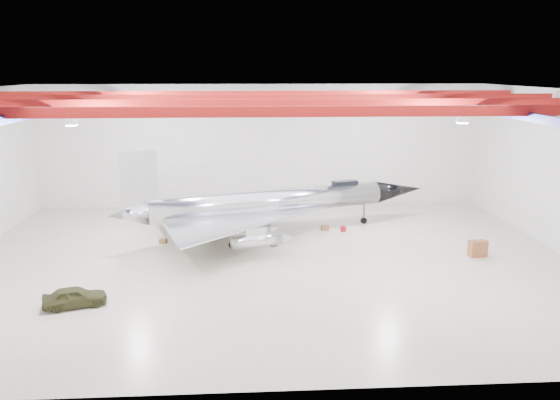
{
  "coord_description": "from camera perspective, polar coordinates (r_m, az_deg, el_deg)",
  "views": [
    {
      "loc": [
        -1.23,
        -33.98,
        12.29
      ],
      "look_at": [
        0.94,
        2.0,
        3.61
      ],
      "focal_mm": 35.0,
      "sensor_mm": 36.0,
      "label": 1
    }
  ],
  "objects": [
    {
      "name": "floor",
      "position": [
        36.16,
        -1.31,
        -6.34
      ],
      "size": [
        40.0,
        40.0,
        0.0
      ],
      "primitive_type": "plane",
      "color": "#BDB496",
      "rests_on": "ground"
    },
    {
      "name": "tool_chest",
      "position": [
        42.71,
        6.63,
        -3.0
      ],
      "size": [
        0.51,
        0.51,
        0.41
      ],
      "primitive_type": "cylinder",
      "rotation": [
        0.0,
        0.0,
        -0.15
      ],
      "color": "maroon",
      "rests_on": "floor"
    },
    {
      "name": "crate_ply",
      "position": [
        40.45,
        -12.11,
        -4.21
      ],
      "size": [
        0.58,
        0.51,
        0.34
      ],
      "primitive_type": "cube",
      "rotation": [
        0.0,
        0.0,
        -0.26
      ],
      "color": "olive",
      "rests_on": "floor"
    },
    {
      "name": "ceiling_structure",
      "position": [
        34.06,
        -1.4,
        10.22
      ],
      "size": [
        39.5,
        29.5,
        1.08
      ],
      "color": "maroon",
      "rests_on": "ceiling"
    },
    {
      "name": "desk",
      "position": [
        39.07,
        19.95,
        -4.79
      ],
      "size": [
        1.29,
        0.79,
        1.1
      ],
      "primitive_type": "cube",
      "rotation": [
        0.0,
        0.0,
        0.16
      ],
      "color": "brown",
      "rests_on": "floor"
    },
    {
      "name": "ceiling",
      "position": [
        34.03,
        -1.41,
        11.36
      ],
      "size": [
        40.0,
        40.0,
        0.0
      ],
      "primitive_type": "plane",
      "rotation": [
        3.14,
        0.0,
        0.0
      ],
      "color": "#0A0F38",
      "rests_on": "wall_back"
    },
    {
      "name": "spares_box",
      "position": [
        43.79,
        -2.37,
        -2.51
      ],
      "size": [
        0.53,
        0.53,
        0.39
      ],
      "primitive_type": "cylinder",
      "rotation": [
        0.0,
        0.0,
        -0.26
      ],
      "color": "#59595B",
      "rests_on": "floor"
    },
    {
      "name": "wall_back",
      "position": [
        49.46,
        -2.01,
        5.64
      ],
      "size": [
        40.0,
        0.0,
        40.0
      ],
      "primitive_type": "plane",
      "rotation": [
        1.57,
        0.0,
        0.0
      ],
      "color": "silver",
      "rests_on": "floor"
    },
    {
      "name": "crate_small",
      "position": [
        43.15,
        -8.13,
        -3.0
      ],
      "size": [
        0.35,
        0.29,
        0.23
      ],
      "primitive_type": "cube",
      "rotation": [
        0.0,
        0.0,
        0.1
      ],
      "color": "#59595B",
      "rests_on": "floor"
    },
    {
      "name": "jet_aircraft",
      "position": [
        41.16,
        -1.15,
        -0.56
      ],
      "size": [
        24.71,
        18.15,
        6.92
      ],
      "rotation": [
        0.0,
        0.0,
        0.3
      ],
      "color": "silver",
      "rests_on": "floor"
    },
    {
      "name": "jeep",
      "position": [
        31.26,
        -20.66,
        -9.44
      ],
      "size": [
        3.48,
        2.17,
        1.11
      ],
      "primitive_type": "imported",
      "rotation": [
        0.0,
        0.0,
        1.86
      ],
      "color": "#37391C",
      "rests_on": "floor"
    },
    {
      "name": "parts_bin",
      "position": [
        42.84,
        4.73,
        -2.91
      ],
      "size": [
        0.58,
        0.48,
        0.4
      ],
      "primitive_type": "cube",
      "rotation": [
        0.0,
        0.0,
        0.04
      ],
      "color": "olive",
      "rests_on": "floor"
    },
    {
      "name": "engine_drum",
      "position": [
        38.93,
        -0.62,
        -4.49
      ],
      "size": [
        0.63,
        0.63,
        0.48
      ],
      "primitive_type": "cylinder",
      "rotation": [
        0.0,
        0.0,
        0.18
      ],
      "color": "#59595B",
      "rests_on": "floor"
    }
  ]
}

